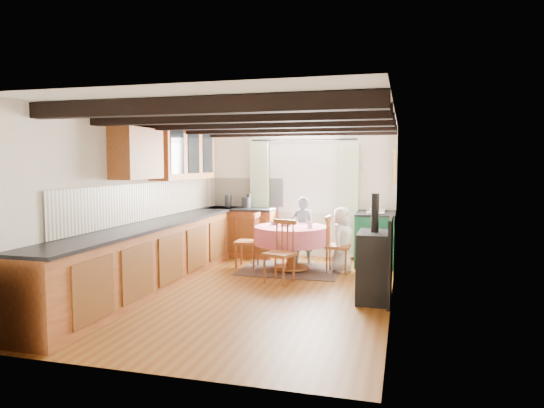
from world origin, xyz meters
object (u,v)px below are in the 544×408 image
(chair_right, at_px, (338,244))
(aga_range, at_px, (376,238))
(child_right, at_px, (342,240))
(cast_iron_stove, at_px, (374,247))
(dining_table, at_px, (291,248))
(cup, at_px, (310,224))
(chair_left, at_px, (247,240))
(child_far, at_px, (302,230))
(chair_near, at_px, (279,252))

(chair_right, bearing_deg, aga_range, -34.00)
(child_right, bearing_deg, cast_iron_stove, -147.02)
(dining_table, distance_m, aga_range, 1.57)
(aga_range, xyz_separation_m, cup, (-1.00, -0.90, 0.31))
(cast_iron_stove, distance_m, cup, 1.78)
(chair_left, relative_size, chair_right, 1.01)
(chair_left, height_order, aga_range, aga_range)
(chair_left, relative_size, cast_iron_stove, 0.67)
(child_far, bearing_deg, cast_iron_stove, 110.70)
(dining_table, distance_m, cup, 0.53)
(aga_range, relative_size, cup, 9.25)
(chair_right, bearing_deg, child_right, -42.58)
(child_far, distance_m, child_right, 0.93)
(chair_right, bearing_deg, cast_iron_stove, -155.07)
(cup, bearing_deg, chair_left, 174.57)
(cast_iron_stove, xyz_separation_m, child_right, (-0.61, 1.57, -0.16))
(child_far, bearing_deg, child_right, 132.48)
(chair_left, distance_m, chair_right, 1.54)
(chair_near, bearing_deg, chair_right, 68.31)
(chair_right, distance_m, child_far, 0.93)
(aga_range, xyz_separation_m, child_right, (-0.50, -0.73, 0.06))
(chair_left, bearing_deg, dining_table, 84.26)
(chair_left, relative_size, child_right, 0.88)
(chair_right, xyz_separation_m, cup, (-0.44, -0.12, 0.32))
(cast_iron_stove, relative_size, child_right, 1.31)
(child_right, distance_m, cup, 0.58)
(chair_left, bearing_deg, chair_near, 38.05)
(aga_range, bearing_deg, child_far, -171.18)
(chair_near, xyz_separation_m, cup, (0.30, 0.81, 0.32))
(child_right, bearing_deg, chair_near, 152.44)
(dining_table, xyz_separation_m, child_right, (0.82, 0.10, 0.16))
(chair_near, xyz_separation_m, chair_right, (0.75, 0.92, -0.01))
(cup, bearing_deg, child_far, 110.53)
(aga_range, distance_m, cast_iron_stove, 2.31)
(chair_left, distance_m, cup, 1.15)
(cast_iron_stove, distance_m, child_right, 1.69)
(aga_range, bearing_deg, child_right, -124.42)
(child_right, height_order, cup, child_right)
(chair_left, bearing_deg, aga_range, 107.80)
(dining_table, bearing_deg, cast_iron_stove, -45.63)
(dining_table, height_order, cast_iron_stove, cast_iron_stove)
(chair_left, height_order, child_far, child_far)
(child_right, bearing_deg, aga_range, -22.72)
(chair_near, relative_size, child_far, 0.79)
(aga_range, xyz_separation_m, cast_iron_stove, (0.11, -2.30, 0.23))
(dining_table, bearing_deg, cup, -11.91)
(aga_range, relative_size, child_right, 0.96)
(child_far, height_order, child_right, child_far)
(chair_right, height_order, cup, chair_right)
(chair_right, distance_m, cup, 0.56)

